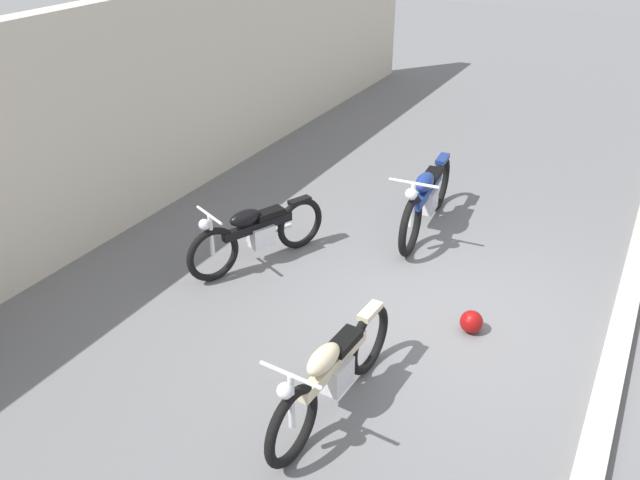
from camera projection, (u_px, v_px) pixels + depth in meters
name	position (u px, v px, depth m)	size (l,w,h in m)	color
ground_plane	(447.00, 317.00, 7.04)	(40.00, 40.00, 0.00)	slate
building_wall	(111.00, 121.00, 8.26)	(18.00, 0.30, 2.93)	beige
curb_strip	(614.00, 361.00, 6.31)	(18.00, 0.24, 0.12)	#B7B2A8
helmet	(471.00, 322.00, 6.76)	(0.24, 0.24, 0.24)	maroon
motorcycle_black	(257.00, 233.00, 7.83)	(1.82, 0.93, 0.87)	black
motorcycle_blue	(426.00, 197.00, 8.56)	(2.22, 0.62, 1.00)	black
motorcycle_cream	(333.00, 373.00, 5.60)	(2.01, 0.56, 0.90)	black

